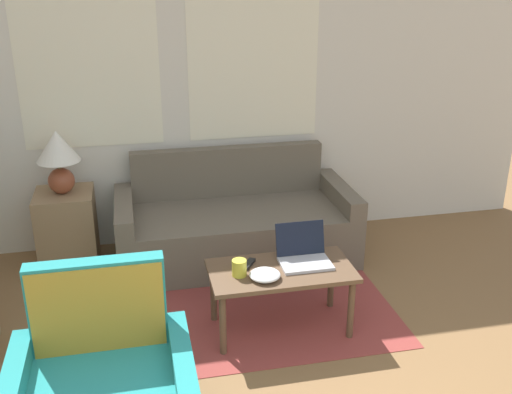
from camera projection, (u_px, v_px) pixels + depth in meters
name	position (u px, v px, depth m)	size (l,w,h in m)	color
wall_back	(184.00, 92.00, 4.95)	(6.31, 0.06, 2.60)	silver
rug	(262.00, 288.00, 4.54)	(1.69, 1.92, 0.01)	brown
couch	(235.00, 226.00, 4.99)	(1.92, 0.87, 0.85)	#665B4C
side_table	(68.00, 229.00, 4.82)	(0.45, 0.45, 0.62)	#937551
table_lamp	(58.00, 154.00, 4.59)	(0.33, 0.33, 0.50)	brown
coffee_table	(281.00, 277.00, 3.91)	(0.94, 0.49, 0.45)	brown
laptop	(303.00, 254.00, 3.96)	(0.33, 0.29, 0.24)	#B7B7BC
cup_navy	(239.00, 268.00, 3.78)	(0.09, 0.09, 0.11)	gold
snack_bowl	(265.00, 275.00, 3.76)	(0.20, 0.20, 0.05)	white
tv_remote	(248.00, 264.00, 3.93)	(0.12, 0.15, 0.02)	black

